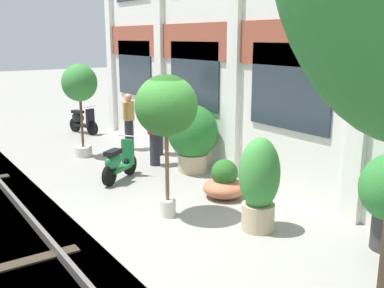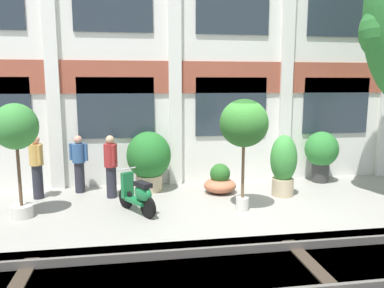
{
  "view_description": "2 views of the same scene",
  "coord_description": "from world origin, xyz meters",
  "px_view_note": "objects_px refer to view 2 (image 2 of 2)",
  "views": [
    {
      "loc": [
        6.25,
        -3.8,
        3.2
      ],
      "look_at": [
        -1.09,
        1.22,
        1.08
      ],
      "focal_mm": 42.0,
      "sensor_mm": 36.0,
      "label": 1
    },
    {
      "loc": [
        -2.85,
        -7.9,
        2.93
      ],
      "look_at": [
        -1.37,
        1.53,
        1.38
      ],
      "focal_mm": 35.0,
      "sensor_mm": 36.0,
      "label": 2
    }
  ],
  "objects_px": {
    "potted_plant_wide_bowl": "(220,181)",
    "potted_plant_stone_basin": "(321,152)",
    "potted_plant_terracotta_small": "(16,132)",
    "potted_plant_glazed_jar": "(149,158)",
    "potted_plant_ribbed_drum": "(283,164)",
    "resident_by_doorway": "(79,162)",
    "resident_near_plants": "(111,165)",
    "resident_watching_tracks": "(37,165)",
    "potted_plant_tall_urn": "(244,125)",
    "scooter_second_parked": "(138,195)"
  },
  "relations": [
    {
      "from": "potted_plant_terracotta_small",
      "to": "potted_plant_stone_basin",
      "type": "xyz_separation_m",
      "value": [
        7.99,
        1.82,
        -0.98
      ]
    },
    {
      "from": "potted_plant_wide_bowl",
      "to": "potted_plant_glazed_jar",
      "type": "bearing_deg",
      "value": 164.84
    },
    {
      "from": "resident_by_doorway",
      "to": "resident_watching_tracks",
      "type": "xyz_separation_m",
      "value": [
        -0.98,
        -0.4,
        0.05
      ]
    },
    {
      "from": "potted_plant_wide_bowl",
      "to": "resident_by_doorway",
      "type": "bearing_deg",
      "value": 170.54
    },
    {
      "from": "potted_plant_terracotta_small",
      "to": "potted_plant_stone_basin",
      "type": "bearing_deg",
      "value": 12.8
    },
    {
      "from": "resident_by_doorway",
      "to": "potted_plant_ribbed_drum",
      "type": "bearing_deg",
      "value": 97.41
    },
    {
      "from": "potted_plant_ribbed_drum",
      "to": "resident_near_plants",
      "type": "distance_m",
      "value": 4.48
    },
    {
      "from": "potted_plant_stone_basin",
      "to": "resident_by_doorway",
      "type": "bearing_deg",
      "value": -179.91
    },
    {
      "from": "potted_plant_glazed_jar",
      "to": "resident_watching_tracks",
      "type": "relative_size",
      "value": 1.0
    },
    {
      "from": "scooter_second_parked",
      "to": "resident_watching_tracks",
      "type": "distance_m",
      "value": 2.99
    },
    {
      "from": "potted_plant_glazed_jar",
      "to": "resident_near_plants",
      "type": "relative_size",
      "value": 1.01
    },
    {
      "from": "potted_plant_glazed_jar",
      "to": "scooter_second_parked",
      "type": "xyz_separation_m",
      "value": [
        -0.33,
        -1.83,
        -0.47
      ]
    },
    {
      "from": "potted_plant_wide_bowl",
      "to": "resident_by_doorway",
      "type": "relative_size",
      "value": 0.56
    },
    {
      "from": "potted_plant_stone_basin",
      "to": "scooter_second_parked",
      "type": "height_order",
      "value": "potted_plant_stone_basin"
    },
    {
      "from": "potted_plant_glazed_jar",
      "to": "scooter_second_parked",
      "type": "height_order",
      "value": "potted_plant_glazed_jar"
    },
    {
      "from": "potted_plant_stone_basin",
      "to": "resident_near_plants",
      "type": "relative_size",
      "value": 0.94
    },
    {
      "from": "potted_plant_terracotta_small",
      "to": "resident_near_plants",
      "type": "bearing_deg",
      "value": 32.44
    },
    {
      "from": "potted_plant_glazed_jar",
      "to": "potted_plant_wide_bowl",
      "type": "bearing_deg",
      "value": -15.16
    },
    {
      "from": "potted_plant_wide_bowl",
      "to": "potted_plant_terracotta_small",
      "type": "xyz_separation_m",
      "value": [
        -4.75,
        -1.18,
        1.58
      ]
    },
    {
      "from": "potted_plant_tall_urn",
      "to": "potted_plant_glazed_jar",
      "type": "bearing_deg",
      "value": 136.23
    },
    {
      "from": "scooter_second_parked",
      "to": "resident_by_doorway",
      "type": "bearing_deg",
      "value": 5.24
    },
    {
      "from": "potted_plant_wide_bowl",
      "to": "potted_plant_glazed_jar",
      "type": "distance_m",
      "value": 2.04
    },
    {
      "from": "potted_plant_terracotta_small",
      "to": "resident_near_plants",
      "type": "height_order",
      "value": "potted_plant_terracotta_small"
    },
    {
      "from": "potted_plant_terracotta_small",
      "to": "potted_plant_tall_urn",
      "type": "height_order",
      "value": "potted_plant_tall_urn"
    },
    {
      "from": "scooter_second_parked",
      "to": "potted_plant_tall_urn",
      "type": "bearing_deg",
      "value": -126.77
    },
    {
      "from": "resident_watching_tracks",
      "to": "potted_plant_glazed_jar",
      "type": "bearing_deg",
      "value": 151.22
    },
    {
      "from": "potted_plant_tall_urn",
      "to": "potted_plant_terracotta_small",
      "type": "bearing_deg",
      "value": 176.62
    },
    {
      "from": "potted_plant_stone_basin",
      "to": "potted_plant_ribbed_drum",
      "type": "relative_size",
      "value": 0.94
    },
    {
      "from": "potted_plant_wide_bowl",
      "to": "resident_near_plants",
      "type": "height_order",
      "value": "resident_near_plants"
    },
    {
      "from": "potted_plant_terracotta_small",
      "to": "potted_plant_tall_urn",
      "type": "bearing_deg",
      "value": -3.38
    },
    {
      "from": "potted_plant_wide_bowl",
      "to": "potted_plant_glazed_jar",
      "type": "relative_size",
      "value": 0.53
    },
    {
      "from": "resident_by_doorway",
      "to": "resident_near_plants",
      "type": "xyz_separation_m",
      "value": [
        0.87,
        -0.61,
        0.04
      ]
    },
    {
      "from": "potted_plant_wide_bowl",
      "to": "potted_plant_stone_basin",
      "type": "height_order",
      "value": "potted_plant_stone_basin"
    },
    {
      "from": "potted_plant_terracotta_small",
      "to": "resident_by_doorway",
      "type": "distance_m",
      "value": 2.32
    },
    {
      "from": "potted_plant_glazed_jar",
      "to": "resident_by_doorway",
      "type": "distance_m",
      "value": 1.87
    },
    {
      "from": "resident_near_plants",
      "to": "scooter_second_parked",
      "type": "bearing_deg",
      "value": 93.68
    },
    {
      "from": "potted_plant_stone_basin",
      "to": "resident_by_doorway",
      "type": "xyz_separation_m",
      "value": [
        -6.99,
        -0.01,
        -0.08
      ]
    },
    {
      "from": "resident_by_doorway",
      "to": "potted_plant_glazed_jar",
      "type": "bearing_deg",
      "value": 105.98
    },
    {
      "from": "potted_plant_ribbed_drum",
      "to": "resident_watching_tracks",
      "type": "height_order",
      "value": "resident_watching_tracks"
    },
    {
      "from": "potted_plant_terracotta_small",
      "to": "potted_plant_glazed_jar",
      "type": "bearing_deg",
      "value": 30.44
    },
    {
      "from": "scooter_second_parked",
      "to": "potted_plant_ribbed_drum",
      "type": "bearing_deg",
      "value": -111.13
    },
    {
      "from": "resident_near_plants",
      "to": "potted_plant_ribbed_drum",
      "type": "bearing_deg",
      "value": 150.49
    },
    {
      "from": "potted_plant_glazed_jar",
      "to": "potted_plant_ribbed_drum",
      "type": "relative_size",
      "value": 1.01
    },
    {
      "from": "potted_plant_stone_basin",
      "to": "resident_by_doorway",
      "type": "relative_size",
      "value": 0.98
    },
    {
      "from": "potted_plant_glazed_jar",
      "to": "resident_watching_tracks",
      "type": "xyz_separation_m",
      "value": [
        -2.85,
        -0.29,
        -0.03
      ]
    },
    {
      "from": "potted_plant_tall_urn",
      "to": "resident_near_plants",
      "type": "relative_size",
      "value": 1.59
    },
    {
      "from": "resident_by_doorway",
      "to": "resident_watching_tracks",
      "type": "relative_size",
      "value": 0.95
    },
    {
      "from": "potted_plant_wide_bowl",
      "to": "potted_plant_stone_basin",
      "type": "bearing_deg",
      "value": 11.11
    },
    {
      "from": "potted_plant_stone_basin",
      "to": "resident_by_doorway",
      "type": "distance_m",
      "value": 6.99
    },
    {
      "from": "potted_plant_stone_basin",
      "to": "potted_plant_ribbed_drum",
      "type": "bearing_deg",
      "value": -145.37
    }
  ]
}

